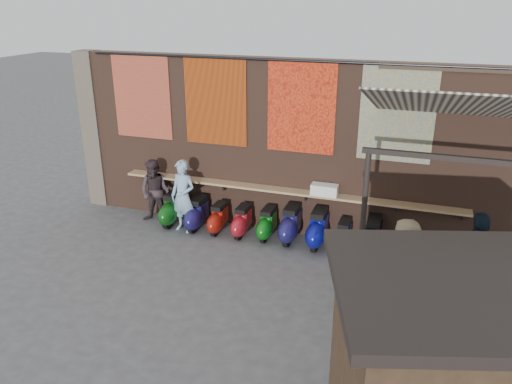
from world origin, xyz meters
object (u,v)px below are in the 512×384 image
at_px(scooter_stool_1, 197,214).
at_px(shopper_tan, 404,265).
at_px(shelf_box, 324,190).
at_px(scooter_stool_5, 291,224).
at_px(scooter_stool_4, 267,224).
at_px(scooter_stool_8, 373,236).
at_px(scooter_stool_3, 242,221).
at_px(diner_right, 155,192).
at_px(shopper_grey, 490,288).
at_px(diner_left, 183,196).
at_px(shopper_navy, 475,264).
at_px(scooter_stool_2, 218,218).
at_px(scooter_stool_0, 173,209).
at_px(scooter_stool_7, 343,237).
at_px(scooter_stool_6, 318,229).

bearing_deg(scooter_stool_1, shopper_tan, -20.44).
distance_m(shelf_box, scooter_stool_1, 3.11).
bearing_deg(shelf_box, scooter_stool_5, -159.27).
distance_m(scooter_stool_4, scooter_stool_8, 2.38).
xyz_separation_m(scooter_stool_3, diner_right, (-2.26, 0.03, 0.45)).
bearing_deg(shopper_grey, diner_left, 13.88).
height_order(scooter_stool_1, diner_left, diner_left).
bearing_deg(diner_right, shopper_tan, -18.58).
xyz_separation_m(scooter_stool_8, diner_left, (-4.37, -0.25, 0.47)).
height_order(shopper_navy, shopper_tan, shopper_navy).
height_order(scooter_stool_2, diner_left, diner_left).
relative_size(scooter_stool_1, scooter_stool_4, 1.08).
xyz_separation_m(scooter_stool_0, scooter_stool_2, (1.22, -0.05, -0.06)).
bearing_deg(scooter_stool_7, scooter_stool_6, 175.66).
bearing_deg(shopper_navy, scooter_stool_3, -32.19).
bearing_deg(scooter_stool_1, shopper_grey, -19.57).
distance_m(scooter_stool_0, scooter_stool_8, 4.79).
distance_m(shelf_box, scooter_stool_2, 2.60).
distance_m(scooter_stool_2, scooter_stool_7, 2.95).
relative_size(scooter_stool_3, diner_left, 0.42).
xyz_separation_m(scooter_stool_5, scooter_stool_8, (1.83, -0.01, -0.01)).
xyz_separation_m(scooter_stool_6, diner_right, (-4.04, -0.00, 0.38)).
height_order(scooter_stool_5, diner_left, diner_left).
bearing_deg(scooter_stool_4, shopper_grey, -26.84).
bearing_deg(scooter_stool_8, scooter_stool_2, -178.72).
height_order(scooter_stool_2, scooter_stool_6, scooter_stool_6).
bearing_deg(scooter_stool_4, diner_right, -179.73).
relative_size(scooter_stool_2, shopper_grey, 0.41).
bearing_deg(scooter_stool_2, scooter_stool_5, 2.87).
height_order(shelf_box, shopper_tan, shopper_tan).
distance_m(scooter_stool_3, shopper_grey, 5.51).
distance_m(scooter_stool_6, shopper_navy, 3.49).
bearing_deg(scooter_stool_2, shelf_box, 8.12).
height_order(scooter_stool_2, scooter_stool_4, scooter_stool_4).
height_order(scooter_stool_0, scooter_stool_6, scooter_stool_6).
bearing_deg(shopper_navy, shelf_box, -46.40).
distance_m(scooter_stool_3, shopper_navy, 5.12).
xyz_separation_m(shelf_box, diner_left, (-3.22, -0.52, -0.37)).
bearing_deg(shopper_grey, scooter_stool_1, 11.71).
bearing_deg(scooter_stool_7, scooter_stool_8, 6.85).
distance_m(scooter_stool_1, scooter_stool_8, 4.11).
bearing_deg(scooter_stool_1, scooter_stool_6, 0.80).
bearing_deg(scooter_stool_3, diner_right, 179.14).
bearing_deg(shopper_grey, shopper_tan, 14.90).
height_order(scooter_stool_5, diner_right, diner_right).
xyz_separation_m(scooter_stool_4, scooter_stool_6, (1.18, -0.01, 0.06)).
relative_size(scooter_stool_5, diner_left, 0.50).
height_order(scooter_stool_1, scooter_stool_2, scooter_stool_1).
xyz_separation_m(scooter_stool_7, shopper_grey, (2.67, -2.19, 0.55)).
bearing_deg(diner_left, scooter_stool_0, 162.34).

